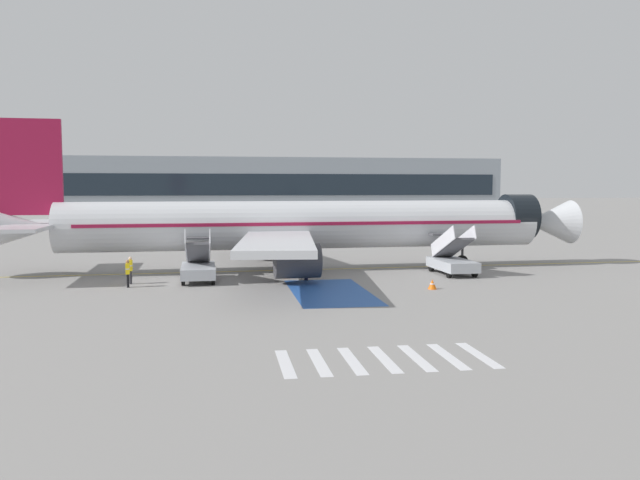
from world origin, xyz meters
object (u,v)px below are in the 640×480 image
at_px(ground_crew_2, 128,271).
at_px(ground_crew_1, 130,268).
at_px(traffic_cone_0, 432,284).
at_px(terminal_building, 285,188).
at_px(ground_crew_0, 313,262).
at_px(boarding_stairs_aft, 198,267).
at_px(traffic_cone_1, 286,275).
at_px(ground_crew_3, 306,265).
at_px(boarding_stairs_forward, 452,261).
at_px(airliner, 298,225).
at_px(fuel_tanker, 206,229).

bearing_deg(ground_crew_2, ground_crew_1, 179.42).
xyz_separation_m(traffic_cone_0, terminal_building, (0.76, 95.84, 5.86)).
relative_size(ground_crew_0, traffic_cone_0, 2.81).
bearing_deg(ground_crew_0, boarding_stairs_aft, -45.21).
bearing_deg(terminal_building, traffic_cone_0, -90.45).
distance_m(ground_crew_0, traffic_cone_1, 2.27).
bearing_deg(ground_crew_3, ground_crew_2, -113.56).
xyz_separation_m(boarding_stairs_forward, boarding_stairs_aft, (-17.83, -0.52, -0.00)).
bearing_deg(airliner, fuel_tanker, -163.15).
xyz_separation_m(boarding_stairs_forward, terminal_building, (-2.85, 89.71, 5.23)).
relative_size(ground_crew_1, ground_crew_2, 1.02).
bearing_deg(ground_crew_0, fuel_tanker, -125.93).
distance_m(boarding_stairs_forward, ground_crew_2, 22.21).
bearing_deg(boarding_stairs_forward, traffic_cone_1, 179.10).
bearing_deg(ground_crew_1, ground_crew_0, 98.43).
distance_m(ground_crew_3, traffic_cone_1, 1.91).
relative_size(ground_crew_3, terminal_building, 0.02).
xyz_separation_m(airliner, traffic_cone_1, (-1.36, -4.20, -3.13)).
bearing_deg(boarding_stairs_forward, traffic_cone_0, -122.15).
relative_size(airliner, ground_crew_1, 25.54).
xyz_separation_m(boarding_stairs_forward, ground_crew_2, (-22.06, -2.51, 0.06)).
xyz_separation_m(boarding_stairs_aft, ground_crew_2, (-4.23, -1.99, 0.06)).
xyz_separation_m(boarding_stairs_aft, ground_crew_1, (-4.26, -0.59, 0.08)).
bearing_deg(airliner, ground_crew_3, -2.91).
relative_size(ground_crew_0, ground_crew_1, 0.97).
relative_size(ground_crew_0, terminal_building, 0.02).
bearing_deg(boarding_stairs_forward, boarding_stairs_aft, 180.00).
xyz_separation_m(ground_crew_2, terminal_building, (19.21, 92.22, 5.17)).
relative_size(airliner, boarding_stairs_aft, 8.54).
height_order(boarding_stairs_aft, terminal_building, terminal_building).
distance_m(traffic_cone_0, traffic_cone_1, 10.28).
xyz_separation_m(fuel_tanker, ground_crew_1, (-4.20, -26.89, -0.69)).
xyz_separation_m(ground_crew_0, traffic_cone_1, (-2.00, -0.77, -0.75)).
xyz_separation_m(boarding_stairs_forward, ground_crew_3, (-10.73, -1.35, 0.12)).
relative_size(boarding_stairs_aft, traffic_cone_1, 11.49).
distance_m(boarding_stairs_aft, ground_crew_1, 4.30).
distance_m(ground_crew_2, traffic_cone_0, 18.82).
height_order(boarding_stairs_forward, boarding_stairs_aft, boarding_stairs_forward).
bearing_deg(boarding_stairs_aft, ground_crew_3, -8.33).
distance_m(boarding_stairs_forward, terminal_building, 89.90).
bearing_deg(traffic_cone_0, ground_crew_2, 168.90).
relative_size(boarding_stairs_forward, boarding_stairs_aft, 1.00).
relative_size(boarding_stairs_forward, ground_crew_1, 2.99).
relative_size(airliner, terminal_building, 0.49).
xyz_separation_m(boarding_stairs_aft, traffic_cone_1, (5.86, 0.36, -0.71)).
xyz_separation_m(ground_crew_3, terminal_building, (7.88, 91.06, 5.11)).
height_order(boarding_stairs_forward, ground_crew_1, boarding_stairs_forward).
bearing_deg(boarding_stairs_forward, ground_crew_3, -174.50).
relative_size(airliner, ground_crew_0, 26.39).
height_order(boarding_stairs_forward, terminal_building, terminal_building).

